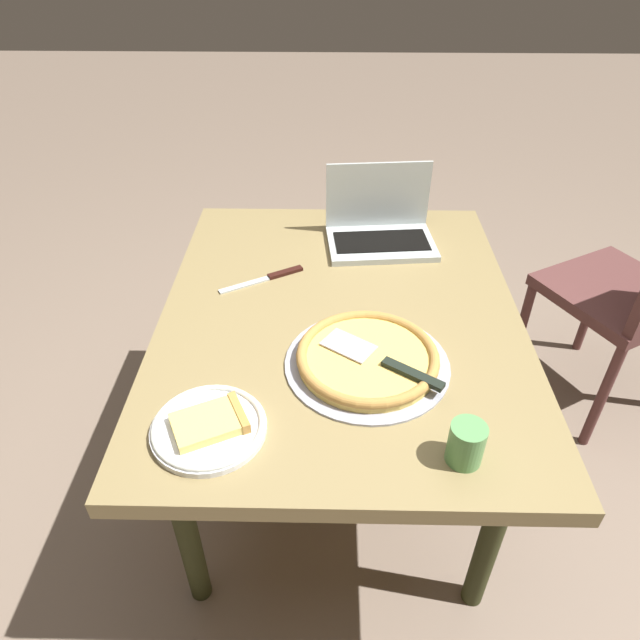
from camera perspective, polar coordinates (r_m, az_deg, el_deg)
ground_plane at (r=1.95m, az=1.59°, el=-15.89°), size 12.00×12.00×0.00m
dining_table at (r=1.50m, az=2.00°, el=-1.57°), size 1.15×0.92×0.70m
laptop at (r=1.74m, az=6.06°, el=9.30°), size 0.24×0.34×0.22m
pizza_plate at (r=1.17m, az=-11.07°, el=-10.43°), size 0.23×0.23×0.04m
pizza_tray at (r=1.29m, az=4.81°, el=-3.85°), size 0.38×0.38×0.04m
table_knife at (r=1.58m, az=-5.03°, el=4.32°), size 0.14×0.22×0.01m
drink_cup at (r=1.11m, az=14.49°, el=-11.92°), size 0.07×0.07×0.09m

